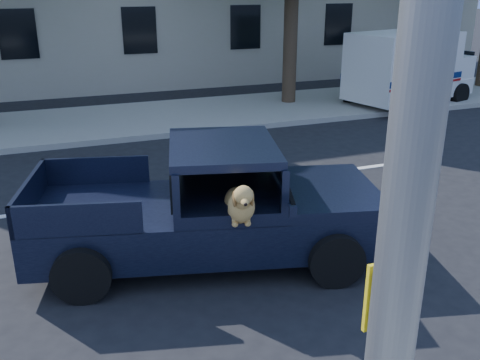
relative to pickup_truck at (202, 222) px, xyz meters
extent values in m
plane|color=black|center=(0.61, -0.76, -0.59)|extent=(120.00, 120.00, 0.00)
cube|color=gray|center=(0.61, 8.44, -0.51)|extent=(60.00, 4.00, 0.15)
cylinder|color=#332619|center=(5.61, 8.84, 1.61)|extent=(0.44, 0.44, 4.40)
cube|color=black|center=(0.08, 0.00, 0.00)|extent=(5.17, 2.99, 0.62)
cube|color=black|center=(1.76, -0.42, 0.38)|extent=(1.81, 2.16, 0.15)
cube|color=black|center=(0.31, -0.06, 1.10)|extent=(1.84, 2.09, 0.11)
cube|color=black|center=(1.04, -0.24, 0.77)|extent=(0.62, 1.62, 0.53)
cube|color=black|center=(0.39, -0.51, 0.18)|extent=(0.62, 0.62, 0.36)
cube|color=black|center=(0.75, -1.37, 0.61)|extent=(0.10, 0.07, 0.15)
cube|color=silver|center=(9.29, 7.56, -0.03)|extent=(4.64, 2.97, 0.51)
cube|color=silver|center=(8.90, 7.45, 0.99)|extent=(3.85, 2.76, 1.53)
cube|color=silver|center=(10.92, 7.99, 0.58)|extent=(1.37, 2.06, 0.71)
cube|color=navy|center=(9.15, 6.51, 0.43)|extent=(3.36, 0.91, 0.18)
cube|color=#9E0F0F|center=(9.15, 6.51, 0.27)|extent=(3.36, 0.91, 0.07)
cube|color=yellow|center=(-0.31, -4.57, 1.58)|extent=(0.17, 0.03, 0.42)
camera|label=1|loc=(-1.95, -6.70, 3.24)|focal=40.00mm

